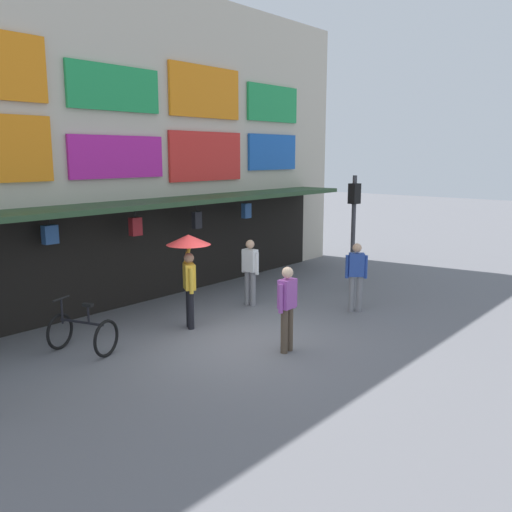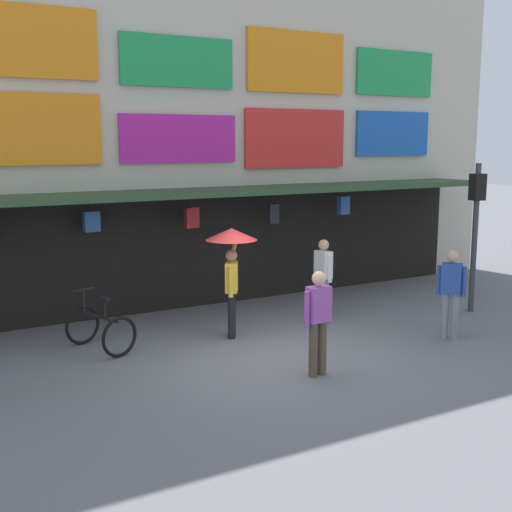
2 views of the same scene
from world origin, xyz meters
TOP-DOWN VIEW (x-y plane):
  - ground_plane at (0.00, 0.00)m, footprint 80.00×80.00m
  - shopfront at (0.00, 4.57)m, footprint 18.00×2.60m
  - traffic_light_far at (5.35, 0.60)m, footprint 0.31×0.34m
  - bicycle_parked at (-2.47, 1.88)m, footprint 1.05×1.33m
  - pedestrian_in_white at (2.15, 1.63)m, footprint 0.23×0.53m
  - pedestrian_with_umbrella at (-0.08, 1.44)m, footprint 0.96×0.96m
  - pedestrian_in_red at (3.42, -0.65)m, footprint 0.47×0.48m
  - pedestrian_in_blue at (0.13, -1.07)m, footprint 0.53×0.24m

SIDE VIEW (x-z plane):
  - ground_plane at x=0.00m, z-range 0.00..0.00m
  - bicycle_parked at x=-2.47m, z-range -0.13..0.92m
  - pedestrian_in_white at x=2.15m, z-range 0.11..1.79m
  - pedestrian_in_blue at x=0.13m, z-range 0.11..1.79m
  - pedestrian_in_red at x=3.42m, z-range 0.14..1.82m
  - pedestrian_with_umbrella at x=-0.08m, z-range 0.60..2.68m
  - traffic_light_far at x=5.35m, z-range 0.54..3.74m
  - shopfront at x=0.00m, z-range -0.04..7.96m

